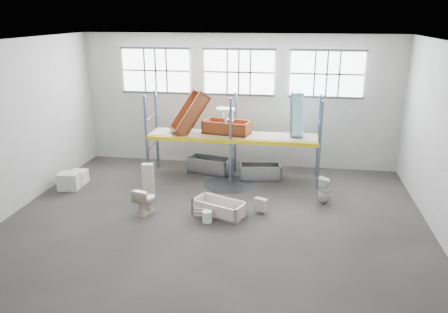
% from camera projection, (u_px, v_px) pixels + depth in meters
% --- Properties ---
extents(floor, '(12.00, 10.00, 0.10)m').
position_uv_depth(floor, '(216.00, 219.00, 13.04)').
color(floor, '#47413D').
rests_on(floor, ground).
extents(ceiling, '(12.00, 10.00, 0.10)m').
position_uv_depth(ceiling, '(215.00, 39.00, 11.48)').
color(ceiling, silver).
rests_on(ceiling, ground).
extents(wall_back, '(12.00, 0.10, 5.00)m').
position_uv_depth(wall_back, '(239.00, 101.00, 17.01)').
color(wall_back, '#A19E96').
rests_on(wall_back, ground).
extents(wall_front, '(12.00, 0.10, 5.00)m').
position_uv_depth(wall_front, '(162.00, 212.00, 7.52)').
color(wall_front, '#A8A49B').
rests_on(wall_front, ground).
extents(wall_left, '(0.10, 10.00, 5.00)m').
position_uv_depth(wall_left, '(14.00, 126.00, 13.19)').
color(wall_left, '#A6A29A').
rests_on(wall_left, ground).
extents(window_left, '(2.60, 0.04, 1.60)m').
position_uv_depth(window_left, '(156.00, 71.00, 17.06)').
color(window_left, white).
rests_on(window_left, wall_back).
extents(window_mid, '(2.60, 0.04, 1.60)m').
position_uv_depth(window_mid, '(239.00, 72.00, 16.57)').
color(window_mid, white).
rests_on(window_mid, wall_back).
extents(window_right, '(2.60, 0.04, 1.60)m').
position_uv_depth(window_right, '(327.00, 74.00, 16.08)').
color(window_right, white).
rests_on(window_right, wall_back).
extents(rack_upright_la, '(0.08, 0.08, 3.00)m').
position_uv_depth(rack_upright_la, '(147.00, 138.00, 15.75)').
color(rack_upright_la, slate).
rests_on(rack_upright_la, floor).
extents(rack_upright_lb, '(0.08, 0.08, 3.00)m').
position_uv_depth(rack_upright_lb, '(157.00, 129.00, 16.88)').
color(rack_upright_lb, slate).
rests_on(rack_upright_lb, floor).
extents(rack_upright_ma, '(0.08, 0.08, 3.00)m').
position_uv_depth(rack_upright_ma, '(231.00, 141.00, 15.29)').
color(rack_upright_ma, slate).
rests_on(rack_upright_ma, floor).
extents(rack_upright_mb, '(0.08, 0.08, 3.00)m').
position_uv_depth(rack_upright_mb, '(235.00, 133.00, 16.42)').
color(rack_upright_mb, slate).
rests_on(rack_upright_mb, floor).
extents(rack_upright_ra, '(0.08, 0.08, 3.00)m').
position_uv_depth(rack_upright_ra, '(320.00, 145.00, 14.84)').
color(rack_upright_ra, slate).
rests_on(rack_upright_ra, floor).
extents(rack_upright_rb, '(0.08, 0.08, 3.00)m').
position_uv_depth(rack_upright_rb, '(318.00, 136.00, 15.96)').
color(rack_upright_rb, slate).
rests_on(rack_upright_rb, floor).
extents(rack_beam_front, '(6.00, 0.10, 0.14)m').
position_uv_depth(rack_beam_front, '(231.00, 141.00, 15.29)').
color(rack_beam_front, yellow).
rests_on(rack_beam_front, floor).
extents(rack_beam_back, '(6.00, 0.10, 0.14)m').
position_uv_depth(rack_beam_back, '(235.00, 133.00, 16.42)').
color(rack_beam_back, yellow).
rests_on(rack_beam_back, floor).
extents(shelf_deck, '(5.90, 1.10, 0.03)m').
position_uv_depth(shelf_deck, '(233.00, 135.00, 15.83)').
color(shelf_deck, gray).
rests_on(shelf_deck, floor).
extents(wet_patch, '(1.80, 1.80, 0.00)m').
position_uv_depth(wet_patch, '(230.00, 184.00, 15.56)').
color(wet_patch, black).
rests_on(wet_patch, floor).
extents(bathtub_beige, '(1.68, 1.24, 0.45)m').
position_uv_depth(bathtub_beige, '(219.00, 208.00, 13.14)').
color(bathtub_beige, beige).
rests_on(bathtub_beige, floor).
extents(cistern_spare, '(0.42, 0.32, 0.36)m').
position_uv_depth(cistern_spare, '(261.00, 204.00, 13.25)').
color(cistern_spare, '#C1A69D').
rests_on(cistern_spare, bathtub_beige).
extents(sink_in_tub, '(0.56, 0.56, 0.17)m').
position_uv_depth(sink_in_tub, '(239.00, 208.00, 13.32)').
color(sink_in_tub, beige).
rests_on(sink_in_tub, bathtub_beige).
extents(toilet_beige, '(0.63, 0.88, 0.81)m').
position_uv_depth(toilet_beige, '(146.00, 200.00, 13.23)').
color(toilet_beige, beige).
rests_on(toilet_beige, floor).
extents(cistern_tall, '(0.38, 0.27, 1.09)m').
position_uv_depth(cistern_tall, '(148.00, 180.00, 14.44)').
color(cistern_tall, beige).
rests_on(cistern_tall, floor).
extents(toilet_white, '(0.46, 0.45, 0.86)m').
position_uv_depth(toilet_white, '(325.00, 190.00, 13.91)').
color(toilet_white, white).
rests_on(toilet_white, floor).
extents(steel_tub_left, '(1.70, 1.09, 0.58)m').
position_uv_depth(steel_tub_left, '(210.00, 165.00, 16.67)').
color(steel_tub_left, '#A8AAB1').
rests_on(steel_tub_left, floor).
extents(steel_tub_right, '(1.52, 0.85, 0.53)m').
position_uv_depth(steel_tub_right, '(260.00, 172.00, 16.03)').
color(steel_tub_right, '#B7BABE').
rests_on(steel_tub_right, floor).
extents(rust_tub_flat, '(1.77, 1.10, 0.46)m').
position_uv_depth(rust_tub_flat, '(227.00, 127.00, 15.89)').
color(rust_tub_flat, '#953F1F').
rests_on(rust_tub_flat, shelf_deck).
extents(rust_tub_tilted, '(1.59, 1.38, 1.68)m').
position_uv_depth(rust_tub_tilted, '(190.00, 113.00, 15.88)').
color(rust_tub_tilted, brown).
rests_on(rust_tub_tilted, shelf_deck).
extents(sink_on_shelf, '(0.73, 0.62, 0.56)m').
position_uv_depth(sink_on_shelf, '(226.00, 123.00, 15.34)').
color(sink_on_shelf, white).
rests_on(sink_on_shelf, rust_tub_flat).
extents(blue_tub_upright, '(0.51, 0.73, 1.52)m').
position_uv_depth(blue_tub_upright, '(297.00, 114.00, 15.36)').
color(blue_tub_upright, '#9CD6EA').
rests_on(blue_tub_upright, shelf_deck).
extents(bucket, '(0.37, 0.37, 0.33)m').
position_uv_depth(bucket, '(207.00, 216.00, 12.71)').
color(bucket, silver).
rests_on(bucket, floor).
extents(carton_near, '(0.73, 0.65, 0.57)m').
position_uv_depth(carton_near, '(69.00, 181.00, 15.09)').
color(carton_near, beige).
rests_on(carton_near, floor).
extents(carton_far, '(0.56, 0.56, 0.46)m').
position_uv_depth(carton_far, '(78.00, 177.00, 15.60)').
color(carton_far, silver).
rests_on(carton_far, floor).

